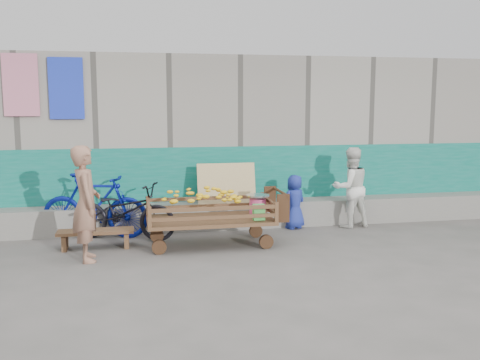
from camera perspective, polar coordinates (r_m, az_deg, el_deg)
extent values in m
plane|color=#54534D|center=(7.13, -0.73, -9.40)|extent=(80.00, 80.00, 0.00)
cube|color=gray|center=(10.87, -4.72, 4.67)|extent=(12.00, 3.00, 3.00)
cube|color=#066E58|center=(9.46, -3.61, -0.70)|extent=(12.00, 0.03, 1.40)
cube|color=slate|center=(9.32, -3.39, -3.80)|extent=(12.00, 0.50, 0.45)
cube|color=tan|center=(9.13, -1.44, -0.37)|extent=(1.00, 0.19, 0.68)
cube|color=#D27691|center=(9.41, -22.36, 9.36)|extent=(0.55, 0.03, 1.00)
cube|color=blue|center=(9.31, -18.05, 9.28)|extent=(0.55, 0.03, 1.00)
cube|color=brown|center=(8.16, -3.20, -4.28)|extent=(1.90, 0.95, 0.05)
cylinder|color=#312313|center=(7.82, -8.62, -7.10)|extent=(0.21, 0.06, 0.21)
cube|color=brown|center=(7.62, -9.62, -3.93)|extent=(0.05, 0.05, 0.30)
cylinder|color=#312313|center=(8.50, -8.85, -5.88)|extent=(0.21, 0.06, 0.21)
cube|color=brown|center=(8.49, -9.80, -2.70)|extent=(0.05, 0.05, 0.30)
cylinder|color=#312313|center=(8.04, 2.82, -6.59)|extent=(0.21, 0.06, 0.21)
cube|color=brown|center=(7.88, 3.91, -3.43)|extent=(0.05, 0.05, 0.30)
cylinder|color=#312313|center=(8.70, 1.69, -5.45)|extent=(0.21, 0.06, 0.21)
cube|color=brown|center=(8.72, 2.38, -2.29)|extent=(0.05, 0.05, 0.30)
cube|color=brown|center=(7.70, -2.73, -4.01)|extent=(1.84, 0.04, 0.05)
cube|color=brown|center=(7.68, -2.74, -3.08)|extent=(1.84, 0.04, 0.05)
cube|color=brown|center=(8.56, -3.62, -2.79)|extent=(1.84, 0.04, 0.05)
cube|color=brown|center=(8.54, -3.63, -1.95)|extent=(1.84, 0.04, 0.05)
cube|color=brown|center=(8.06, -9.71, -3.58)|extent=(0.04, 0.89, 0.05)
cube|color=brown|center=(8.03, -9.73, -2.69)|extent=(0.04, 0.89, 0.05)
cube|color=brown|center=(8.31, 3.10, -3.12)|extent=(0.04, 0.89, 0.05)
cube|color=brown|center=(8.29, 3.11, -2.26)|extent=(0.04, 0.89, 0.05)
cylinder|color=#312313|center=(8.31, 4.39, -1.28)|extent=(0.04, 0.85, 0.04)
cube|color=#312313|center=(8.69, 3.21, -2.05)|extent=(0.19, 0.04, 0.42)
cube|color=#312313|center=(7.95, 4.62, -3.02)|extent=(0.19, 0.04, 0.42)
ellipsoid|color=yellow|center=(8.09, -3.95, -2.51)|extent=(1.38, 0.74, 0.47)
cylinder|color=#FF5097|center=(8.26, 1.89, -2.95)|extent=(0.25, 0.25, 0.28)
cylinder|color=silver|center=(8.23, 1.90, -1.94)|extent=(0.03, 0.03, 0.06)
cylinder|color=silver|center=(8.23, 1.90, -1.65)|extent=(0.36, 0.36, 0.02)
cube|color=#4AC552|center=(7.97, 2.01, -3.44)|extent=(0.17, 0.13, 0.23)
cube|color=brown|center=(8.30, -15.14, -5.32)|extent=(1.12, 0.34, 0.04)
cube|color=brown|center=(8.38, -18.18, -6.35)|extent=(0.07, 0.31, 0.22)
cube|color=brown|center=(8.32, -12.00, -6.22)|extent=(0.07, 0.31, 0.22)
imported|color=#976953|center=(7.60, -16.10, -2.43)|extent=(0.47, 0.63, 1.60)
imported|color=white|center=(9.52, 11.70, -0.78)|extent=(0.75, 0.62, 1.41)
imported|color=navy|center=(9.29, 5.85, -2.32)|extent=(0.54, 0.47, 0.94)
imported|color=black|center=(8.70, -12.34, -3.29)|extent=(1.83, 1.22, 0.91)
imported|color=navy|center=(8.90, -15.24, -2.67)|extent=(1.82, 0.97, 1.05)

